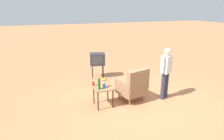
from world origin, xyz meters
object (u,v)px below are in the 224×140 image
at_px(side_table, 103,90).
at_px(soda_can_blue, 104,86).
at_px(tv_on_stand, 97,59).
at_px(person_standing, 166,70).
at_px(bottle_wine_green, 99,84).
at_px(flower_vase, 104,82).
at_px(soda_can_red, 93,84).
at_px(armchair, 133,86).

xyz_separation_m(side_table, soda_can_blue, (0.00, 0.10, 0.15)).
bearing_deg(soda_can_blue, tv_on_stand, -102.52).
xyz_separation_m(person_standing, soda_can_blue, (2.01, -0.10, -0.28)).
bearing_deg(soda_can_blue, side_table, -92.11).
bearing_deg(person_standing, tv_on_stand, -61.26).
bearing_deg(bottle_wine_green, flower_vase, -152.01).
relative_size(soda_can_red, bottle_wine_green, 0.38).
height_order(side_table, person_standing, person_standing).
height_order(tv_on_stand, flower_vase, tv_on_stand).
bearing_deg(armchair, tv_on_stand, -80.29).
distance_m(soda_can_red, flower_vase, 0.36).
distance_m(side_table, flower_vase, 0.24).
distance_m(tv_on_stand, person_standing, 3.00).
bearing_deg(person_standing, soda_can_blue, -2.74).
bearing_deg(bottle_wine_green, side_table, -144.02).
xyz_separation_m(armchair, side_table, (0.98, -0.01, 0.01)).
height_order(person_standing, soda_can_red, person_standing).
distance_m(tv_on_stand, bottle_wine_green, 2.64).
xyz_separation_m(bottle_wine_green, soda_can_blue, (-0.14, -0.01, -0.10)).
relative_size(soda_can_red, flower_vase, 0.46).
xyz_separation_m(side_table, person_standing, (-2.00, 0.20, 0.43)).
relative_size(side_table, soda_can_red, 4.90).
bearing_deg(flower_vase, side_table, -14.07).
bearing_deg(flower_vase, person_standing, 174.57).
bearing_deg(soda_can_red, soda_can_blue, 126.35).
bearing_deg(side_table, person_standing, 174.41).
bearing_deg(person_standing, side_table, -5.59).
bearing_deg(soda_can_red, flower_vase, 140.83).
relative_size(side_table, flower_vase, 2.26).
height_order(bottle_wine_green, flower_vase, bottle_wine_green).
height_order(tv_on_stand, person_standing, person_standing).
relative_size(side_table, tv_on_stand, 0.58).
bearing_deg(tv_on_stand, side_table, 77.06).
bearing_deg(person_standing, bottle_wine_green, -2.38).
bearing_deg(armchair, side_table, -0.65).
height_order(bottle_wine_green, soda_can_blue, bottle_wine_green).
bearing_deg(soda_can_blue, bottle_wine_green, 2.60).
relative_size(soda_can_blue, flower_vase, 0.46).
relative_size(armchair, side_table, 1.77).
xyz_separation_m(side_table, bottle_wine_green, (0.15, 0.11, 0.25)).
xyz_separation_m(side_table, tv_on_stand, (-0.56, -2.44, 0.27)).
xyz_separation_m(side_table, flower_vase, (-0.04, 0.01, 0.23)).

